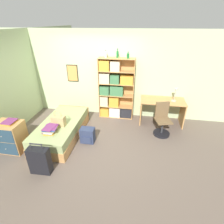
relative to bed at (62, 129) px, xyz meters
The scene contains 17 objects.
ground_plane 0.74m from the bed, ahead, with size 14.00×14.00×0.00m, color #66564C.
wall_back 1.99m from the bed, 65.21° to the left, with size 10.00×0.09×2.60m.
wall_left 1.78m from the bed, behind, with size 0.06×10.00×2.60m.
bed is the anchor object (origin of this frame).
handbag 0.41m from the bed, 76.76° to the right, with size 0.33×0.17×0.41m.
book_stack_on_bed 0.58m from the bed, 93.26° to the right, with size 0.34×0.37×0.14m.
suitcase 1.29m from the bed, 85.31° to the right, with size 0.43×0.20×0.72m.
dresser 1.19m from the bed, 142.05° to the right, with size 0.60×0.48×0.73m.
magazine_pile_on_dresser 1.24m from the bed, 141.48° to the right, with size 0.26×0.30×0.05m.
bookcase 1.90m from the bed, 47.59° to the left, with size 1.06×0.30×1.85m.
bottle_green 2.37m from the bed, 54.47° to the left, with size 0.07×0.07×0.19m.
bottle_brown 2.55m from the bed, 46.66° to the left, with size 0.06×0.06×0.25m.
bottle_clear 2.67m from the bed, 39.56° to the left, with size 0.07×0.07×0.18m.
desk 2.91m from the bed, 23.34° to the left, with size 1.25×0.65×0.75m.
desk_lamp 3.30m from the bed, 20.79° to the left, with size 0.19×0.15×0.47m.
desk_chair 2.70m from the bed, 11.73° to the left, with size 0.49×0.49×0.90m.
backpack 0.76m from the bed, 10.74° to the right, with size 0.35×0.27×0.39m.
Camera 1 is at (1.26, -3.63, 2.78)m, focal length 28.00 mm.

